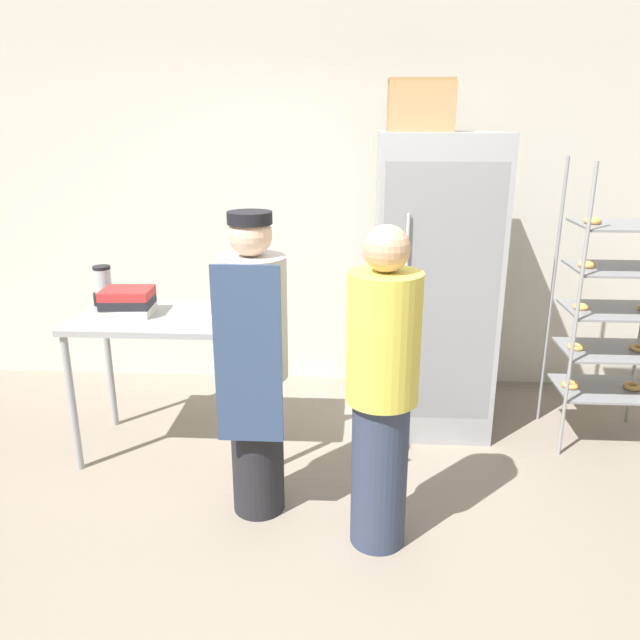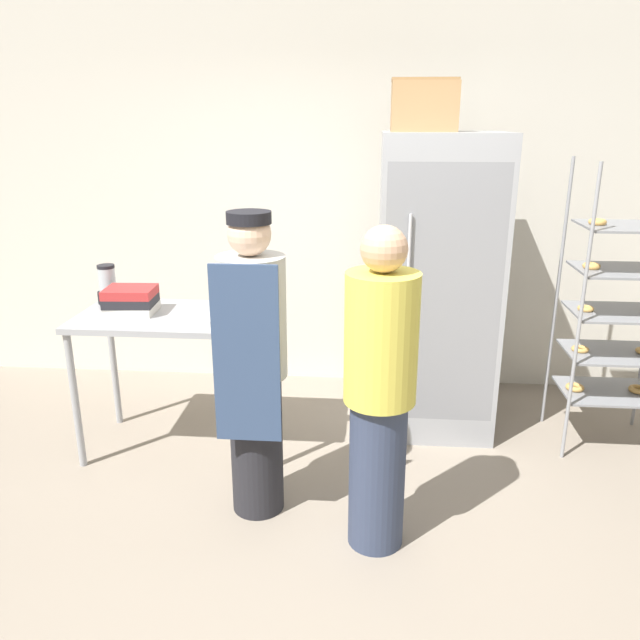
{
  "view_description": "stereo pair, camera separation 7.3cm",
  "coord_description": "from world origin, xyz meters",
  "px_view_note": "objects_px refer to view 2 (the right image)",
  "views": [
    {
      "loc": [
        0.14,
        -2.41,
        2.02
      ],
      "look_at": [
        -0.05,
        0.73,
        1.0
      ],
      "focal_mm": 35.0,
      "sensor_mm": 36.0,
      "label": 1
    },
    {
      "loc": [
        0.21,
        -2.4,
        2.02
      ],
      "look_at": [
        -0.05,
        0.73,
        1.0
      ],
      "focal_mm": 35.0,
      "sensor_mm": 36.0,
      "label": 2
    }
  ],
  "objects_px": {
    "baking_rack": "(618,312)",
    "person_customer": "(380,392)",
    "cardboard_storage_box": "(424,106)",
    "person_baker": "(254,364)",
    "refrigerator": "(436,286)",
    "binder_stack": "(131,300)",
    "donut_box": "(236,317)",
    "blender_pitcher": "(108,286)"
  },
  "relations": [
    {
      "from": "baking_rack",
      "to": "person_customer",
      "type": "bearing_deg",
      "value": -141.9
    },
    {
      "from": "baking_rack",
      "to": "person_customer",
      "type": "xyz_separation_m",
      "value": [
        -1.47,
        -1.15,
        -0.07
      ]
    },
    {
      "from": "cardboard_storage_box",
      "to": "person_baker",
      "type": "relative_size",
      "value": 0.25
    },
    {
      "from": "refrigerator",
      "to": "baking_rack",
      "type": "bearing_deg",
      "value": -9.7
    },
    {
      "from": "binder_stack",
      "to": "person_customer",
      "type": "height_order",
      "value": "person_customer"
    },
    {
      "from": "person_customer",
      "to": "baking_rack",
      "type": "bearing_deg",
      "value": 38.1
    },
    {
      "from": "person_baker",
      "to": "person_customer",
      "type": "height_order",
      "value": "person_baker"
    },
    {
      "from": "baking_rack",
      "to": "cardboard_storage_box",
      "type": "xyz_separation_m",
      "value": [
        -1.23,
        0.18,
        1.21
      ]
    },
    {
      "from": "binder_stack",
      "to": "cardboard_storage_box",
      "type": "xyz_separation_m",
      "value": [
        1.74,
        0.48,
        1.12
      ]
    },
    {
      "from": "cardboard_storage_box",
      "to": "donut_box",
      "type": "bearing_deg",
      "value": -148.48
    },
    {
      "from": "person_baker",
      "to": "cardboard_storage_box",
      "type": "bearing_deg",
      "value": 51.82
    },
    {
      "from": "refrigerator",
      "to": "donut_box",
      "type": "height_order",
      "value": "refrigerator"
    },
    {
      "from": "donut_box",
      "to": "person_baker",
      "type": "bearing_deg",
      "value": -67.89
    },
    {
      "from": "baking_rack",
      "to": "donut_box",
      "type": "height_order",
      "value": "baking_rack"
    },
    {
      "from": "person_baker",
      "to": "baking_rack",
      "type": "bearing_deg",
      "value": 23.67
    },
    {
      "from": "refrigerator",
      "to": "person_customer",
      "type": "xyz_separation_m",
      "value": [
        -0.38,
        -1.34,
        -0.16
      ]
    },
    {
      "from": "binder_stack",
      "to": "cardboard_storage_box",
      "type": "relative_size",
      "value": 0.77
    },
    {
      "from": "refrigerator",
      "to": "person_baker",
      "type": "relative_size",
      "value": 1.21
    },
    {
      "from": "person_baker",
      "to": "person_customer",
      "type": "xyz_separation_m",
      "value": [
        0.63,
        -0.23,
        -0.02
      ]
    },
    {
      "from": "donut_box",
      "to": "person_baker",
      "type": "distance_m",
      "value": 0.51
    },
    {
      "from": "baking_rack",
      "to": "binder_stack",
      "type": "relative_size",
      "value": 5.87
    },
    {
      "from": "cardboard_storage_box",
      "to": "baking_rack",
      "type": "bearing_deg",
      "value": -8.52
    },
    {
      "from": "cardboard_storage_box",
      "to": "person_customer",
      "type": "xyz_separation_m",
      "value": [
        -0.24,
        -1.34,
        -1.28
      ]
    },
    {
      "from": "donut_box",
      "to": "cardboard_storage_box",
      "type": "distance_m",
      "value": 1.7
    },
    {
      "from": "blender_pitcher",
      "to": "binder_stack",
      "type": "relative_size",
      "value": 0.81
    },
    {
      "from": "refrigerator",
      "to": "baking_rack",
      "type": "relative_size",
      "value": 1.08
    },
    {
      "from": "refrigerator",
      "to": "donut_box",
      "type": "bearing_deg",
      "value": -151.42
    },
    {
      "from": "baking_rack",
      "to": "binder_stack",
      "type": "distance_m",
      "value": 2.99
    },
    {
      "from": "baking_rack",
      "to": "donut_box",
      "type": "xyz_separation_m",
      "value": [
        -2.29,
        -0.46,
        0.05
      ]
    },
    {
      "from": "person_baker",
      "to": "person_customer",
      "type": "bearing_deg",
      "value": -20.02
    },
    {
      "from": "binder_stack",
      "to": "baking_rack",
      "type": "bearing_deg",
      "value": 5.57
    },
    {
      "from": "baking_rack",
      "to": "person_baker",
      "type": "xyz_separation_m",
      "value": [
        -2.11,
        -0.92,
        -0.05
      ]
    },
    {
      "from": "donut_box",
      "to": "binder_stack",
      "type": "height_order",
      "value": "donut_box"
    },
    {
      "from": "refrigerator",
      "to": "baking_rack",
      "type": "height_order",
      "value": "refrigerator"
    },
    {
      "from": "donut_box",
      "to": "refrigerator",
      "type": "bearing_deg",
      "value": 28.58
    },
    {
      "from": "binder_stack",
      "to": "person_customer",
      "type": "distance_m",
      "value": 1.74
    },
    {
      "from": "refrigerator",
      "to": "person_customer",
      "type": "relative_size",
      "value": 1.22
    },
    {
      "from": "person_baker",
      "to": "person_customer",
      "type": "distance_m",
      "value": 0.68
    },
    {
      "from": "blender_pitcher",
      "to": "binder_stack",
      "type": "bearing_deg",
      "value": -41.46
    },
    {
      "from": "refrigerator",
      "to": "blender_pitcher",
      "type": "distance_m",
      "value": 2.12
    },
    {
      "from": "refrigerator",
      "to": "cardboard_storage_box",
      "type": "height_order",
      "value": "cardboard_storage_box"
    },
    {
      "from": "blender_pitcher",
      "to": "binder_stack",
      "type": "xyz_separation_m",
      "value": [
        0.22,
        -0.2,
        -0.03
      ]
    }
  ]
}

